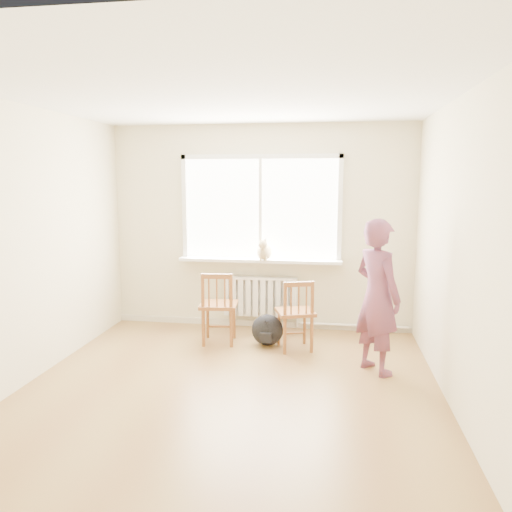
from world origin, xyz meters
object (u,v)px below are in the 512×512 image
at_px(cat, 264,251).
at_px(backpack, 267,330).
at_px(chair_right, 296,315).
at_px(chair_left, 218,308).
at_px(person, 377,296).

bearing_deg(cat, backpack, -77.50).
distance_m(chair_right, backpack, 0.44).
relative_size(chair_left, person, 0.56).
distance_m(chair_right, cat, 1.06).
bearing_deg(person, chair_left, 32.90).
height_order(chair_left, person, person).
height_order(cat, backpack, cat).
bearing_deg(chair_left, chair_right, 168.86).
relative_size(cat, backpack, 1.19).
relative_size(person, backpack, 4.20).
xyz_separation_m(person, cat, (-1.34, 1.22, 0.27)).
xyz_separation_m(cat, backpack, (0.12, -0.58, -0.88)).
bearing_deg(chair_right, backpack, -37.40).
bearing_deg(cat, chair_left, -127.47).
bearing_deg(backpack, chair_left, -177.46).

